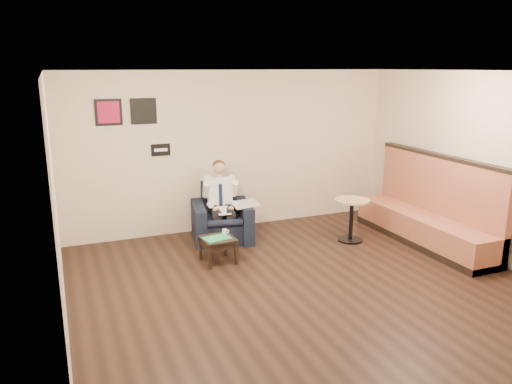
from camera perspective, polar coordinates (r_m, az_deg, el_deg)
name	(u,v)px	position (r m, az deg, el deg)	size (l,w,h in m)	color
ground	(313,291)	(6.68, 6.50, -11.22)	(6.00, 6.00, 0.00)	black
wall_back	(233,151)	(8.90, -2.59, 4.73)	(6.00, 0.02, 2.80)	beige
wall_left	(56,214)	(5.46, -21.87, -2.33)	(0.02, 6.00, 2.80)	beige
wall_right	(496,169)	(8.09, 25.78, 2.38)	(0.02, 6.00, 2.80)	beige
ceiling	(319,71)	(6.04, 7.26, 13.54)	(6.00, 6.00, 0.02)	white
seating_sign	(161,150)	(8.52, -10.84, 4.76)	(0.32, 0.02, 0.20)	black
art_print_left	(109,112)	(8.32, -16.50, 8.73)	(0.42, 0.03, 0.42)	#AD1541
art_print_right	(144,111)	(8.40, -12.73, 9.00)	(0.42, 0.03, 0.42)	black
armchair	(222,213)	(8.41, -3.95, -2.41)	(0.95, 0.95, 0.92)	black
seated_man	(222,205)	(8.25, -3.85, -1.51)	(0.60, 0.90, 1.27)	white
lap_papers	(223,211)	(8.17, -3.74, -2.13)	(0.21, 0.30, 0.01)	white
newspaper	(245,204)	(8.33, -1.24, -1.35)	(0.40, 0.50, 0.01)	silver
side_table	(218,250)	(7.52, -4.36, -6.61)	(0.47, 0.47, 0.38)	black
green_folder	(217,238)	(7.43, -4.53, -5.26)	(0.38, 0.27, 0.01)	#24B465
coffee_mug	(225,232)	(7.59, -3.60, -4.56)	(0.07, 0.07, 0.08)	white
smartphone	(217,234)	(7.59, -4.47, -4.85)	(0.12, 0.06, 0.01)	black
banquette	(426,201)	(8.61, 18.81, -0.95)	(0.67, 2.83, 1.45)	#9D563C
cafe_table	(351,220)	(8.49, 10.82, -3.18)	(0.58, 0.58, 0.72)	tan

